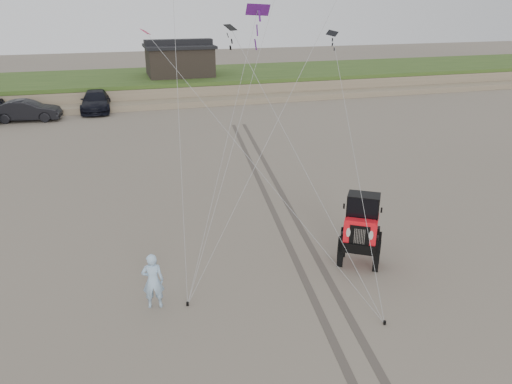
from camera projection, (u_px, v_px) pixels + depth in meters
ground at (300, 303)px, 15.25m from camera, size 160.00×160.00×0.00m
dune_ridge at (159, 85)px, 48.42m from camera, size 160.00×14.25×1.73m
cabin at (179, 59)px, 47.63m from camera, size 6.40×5.40×3.35m
truck_b at (27, 111)px, 37.56m from camera, size 4.99×2.26×1.59m
truck_c at (96, 101)px, 40.89m from camera, size 2.55×5.68×1.62m
jeep at (360, 238)px, 17.12m from camera, size 4.98×5.91×2.05m
man at (153, 281)px, 14.79m from camera, size 0.71×0.52×1.78m
stake_main at (188, 304)px, 15.12m from camera, size 0.08×0.08×0.12m
stake_aux at (385, 323)px, 14.25m from camera, size 0.08×0.08×0.12m
tire_tracks at (277, 201)px, 22.92m from camera, size 5.22×29.74×0.01m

